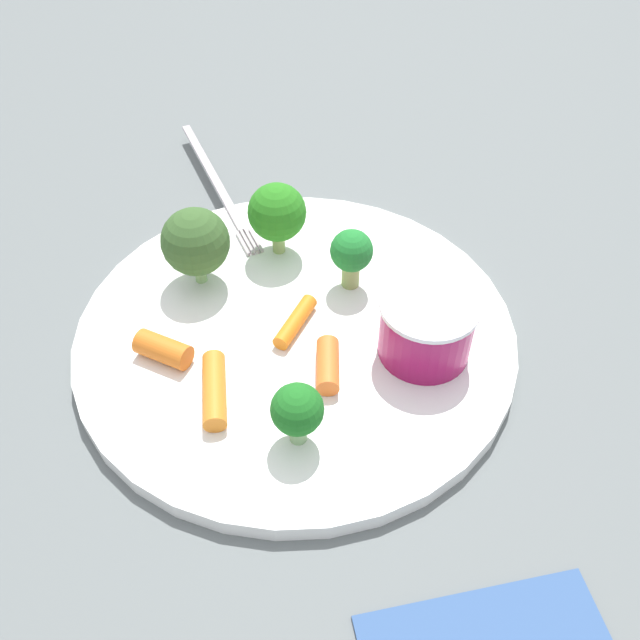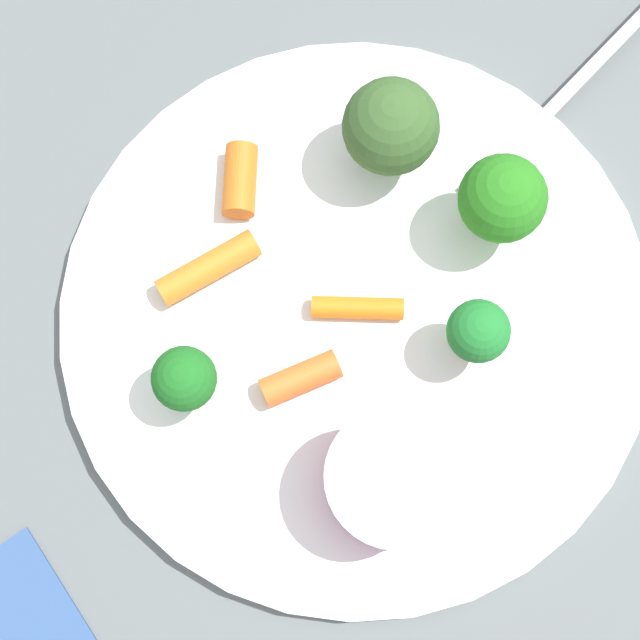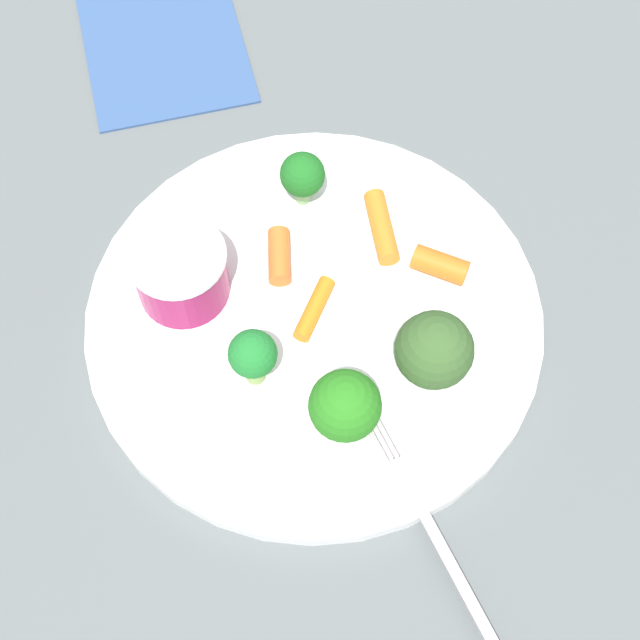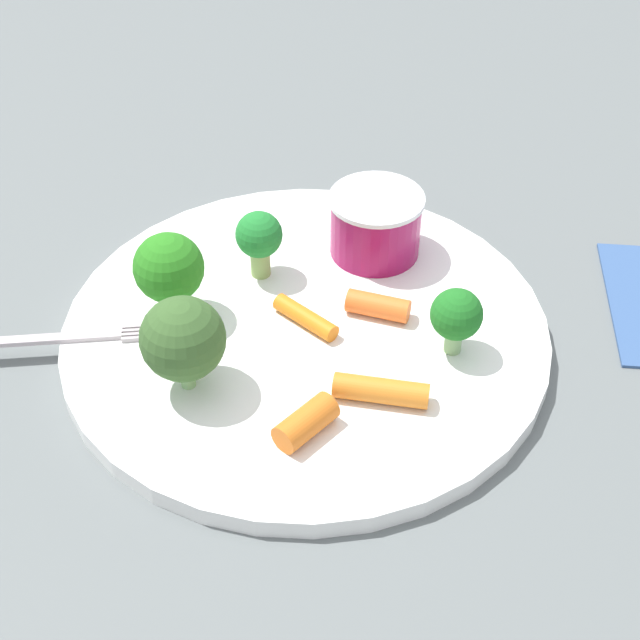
{
  "view_description": "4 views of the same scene",
  "coord_description": "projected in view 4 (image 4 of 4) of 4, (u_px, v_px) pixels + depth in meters",
  "views": [
    {
      "loc": [
        -0.3,
        -0.09,
        0.34
      ],
      "look_at": [
        -0.01,
        -0.02,
        0.03
      ],
      "focal_mm": 38.94,
      "sensor_mm": 36.0,
      "label": 1
    },
    {
      "loc": [
        -0.04,
        -0.11,
        0.47
      ],
      "look_at": [
        -0.02,
        -0.0,
        0.02
      ],
      "focal_mm": 54.5,
      "sensor_mm": 36.0,
      "label": 2
    },
    {
      "loc": [
        0.27,
        0.06,
        0.52
      ],
      "look_at": [
        0.01,
        0.01,
        0.03
      ],
      "focal_mm": 51.48,
      "sensor_mm": 36.0,
      "label": 3
    },
    {
      "loc": [
        -0.22,
        0.35,
        0.38
      ],
      "look_at": [
        -0.01,
        0.0,
        0.02
      ],
      "focal_mm": 52.33,
      "sensor_mm": 36.0,
      "label": 4
    }
  ],
  "objects": [
    {
      "name": "sauce_cup",
      "position": [
        374.0,
        224.0,
        0.59
      ],
      "size": [
        0.06,
        0.06,
        0.04
      ],
      "color": "#92124B",
      "rests_on": "plate"
    },
    {
      "name": "broccoli_floret_3",
      "position": [
        456.0,
        316.0,
        0.52
      ],
      "size": [
        0.03,
        0.03,
        0.04
      ],
      "color": "#83AF73",
      "rests_on": "plate"
    },
    {
      "name": "carrot_stick_3",
      "position": [
        381.0,
        391.0,
        0.5
      ],
      "size": [
        0.05,
        0.03,
        0.01
      ],
      "primitive_type": "cylinder",
      "rotation": [
        1.57,
        0.0,
        1.94
      ],
      "color": "orange",
      "rests_on": "plate"
    },
    {
      "name": "broccoli_floret_1",
      "position": [
        259.0,
        237.0,
        0.57
      ],
      "size": [
        0.03,
        0.03,
        0.05
      ],
      "color": "#8BA85C",
      "rests_on": "plate"
    },
    {
      "name": "carrot_stick_0",
      "position": [
        304.0,
        318.0,
        0.55
      ],
      "size": [
        0.05,
        0.02,
        0.01
      ],
      "primitive_type": "cylinder",
      "rotation": [
        1.57,
        0.0,
        4.52
      ],
      "color": "orange",
      "rests_on": "plate"
    },
    {
      "name": "plate",
      "position": [
        306.0,
        332.0,
        0.56
      ],
      "size": [
        0.29,
        0.29,
        0.01
      ],
      "primitive_type": "cylinder",
      "color": "white",
      "rests_on": "ground_plane"
    },
    {
      "name": "ground_plane",
      "position": [
        306.0,
        339.0,
        0.56
      ],
      "size": [
        2.4,
        2.4,
        0.0
      ],
      "primitive_type": "plane",
      "color": "slate"
    },
    {
      "name": "carrot_stick_2",
      "position": [
        306.0,
        422.0,
        0.48
      ],
      "size": [
        0.02,
        0.04,
        0.02
      ],
      "primitive_type": "cylinder",
      "rotation": [
        1.57,
        0.0,
        2.94
      ],
      "color": "orange",
      "rests_on": "plate"
    },
    {
      "name": "broccoli_floret_0",
      "position": [
        183.0,
        339.0,
        0.49
      ],
      "size": [
        0.05,
        0.05,
        0.06
      ],
      "color": "#83B870",
      "rests_on": "plate"
    },
    {
      "name": "fork",
      "position": [
        10.0,
        341.0,
        0.54
      ],
      "size": [
        0.16,
        0.12,
        0.0
      ],
      "color": "#BAACB2",
      "rests_on": "plate"
    },
    {
      "name": "carrot_stick_1",
      "position": [
        378.0,
        306.0,
        0.56
      ],
      "size": [
        0.04,
        0.02,
        0.01
      ],
      "primitive_type": "cylinder",
      "rotation": [
        1.57,
        0.0,
        4.95
      ],
      "color": "orange",
      "rests_on": "plate"
    },
    {
      "name": "broccoli_floret_2",
      "position": [
        169.0,
        268.0,
        0.54
      ],
      "size": [
        0.04,
        0.04,
        0.06
      ],
      "color": "#94B265",
      "rests_on": "plate"
    }
  ]
}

